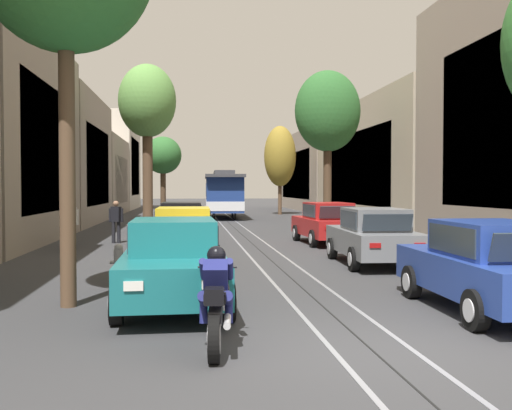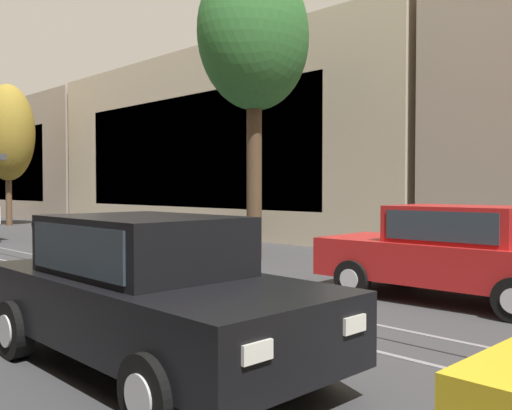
# 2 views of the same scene
# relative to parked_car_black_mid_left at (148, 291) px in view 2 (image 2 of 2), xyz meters

# --- Properties ---
(ground_plane) EXTENTS (160.00, 160.00, 0.00)m
(ground_plane) POSITION_rel_parked_car_black_mid_left_xyz_m (2.70, 9.04, -0.80)
(ground_plane) COLOR #38383A
(building_facade_right) EXTENTS (5.86, 60.37, 9.78)m
(building_facade_right) POSITION_rel_parked_car_black_mid_left_xyz_m (13.07, 10.12, 3.41)
(building_facade_right) COLOR gray
(building_facade_right) RESTS_ON ground
(parked_car_black_mid_left) EXTENTS (2.03, 4.37, 1.58)m
(parked_car_black_mid_left) POSITION_rel_parked_car_black_mid_left_xyz_m (0.00, 0.00, 0.00)
(parked_car_black_mid_left) COLOR black
(parked_car_black_mid_left) RESTS_ON ground
(parked_car_red_mid_right) EXTENTS (2.14, 4.42, 1.58)m
(parked_car_red_mid_right) POSITION_rel_parked_car_black_mid_left_xyz_m (5.54, -0.61, 0.00)
(parked_car_red_mid_right) COLOR red
(parked_car_red_mid_right) RESTS_ON ground
(street_tree_kerb_right_second) EXTENTS (3.22, 2.58, 7.85)m
(street_tree_kerb_right_second) POSITION_rel_parked_car_black_mid_left_xyz_m (7.03, 5.61, 5.00)
(street_tree_kerb_right_second) COLOR #4C3826
(street_tree_kerb_right_second) RESTS_ON ground
(street_tree_kerb_right_mid) EXTENTS (2.51, 2.71, 7.00)m
(street_tree_kerb_right_mid) POSITION_rel_parked_car_black_mid_left_xyz_m (7.46, 23.50, 3.79)
(street_tree_kerb_right_mid) COLOR brown
(street_tree_kerb_right_mid) RESTS_ON ground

